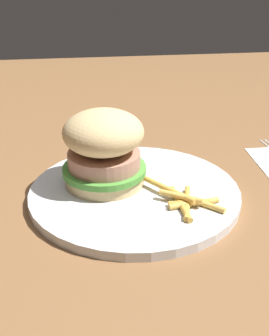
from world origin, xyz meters
The scene contains 4 objects.
ground_plane centered at (0.00, 0.00, 0.00)m, with size 1.60×1.60×0.00m, color brown.
plate centered at (-0.02, -0.01, 0.01)m, with size 0.27×0.27×0.01m, color silver.
sandwich centered at (0.01, -0.03, 0.06)m, with size 0.11×0.11×0.10m.
fries_pile centered at (-0.08, 0.03, 0.02)m, with size 0.09×0.10×0.01m.
Camera 1 is at (0.04, 0.49, 0.30)m, focal length 49.29 mm.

